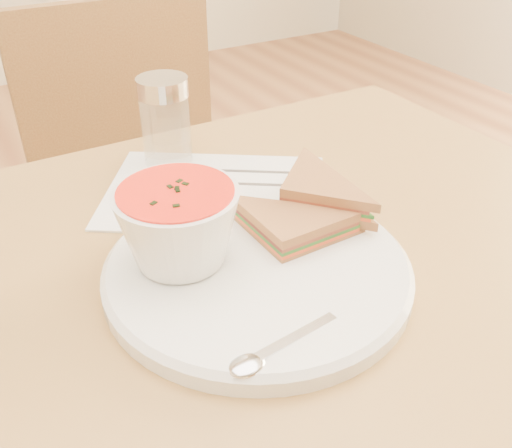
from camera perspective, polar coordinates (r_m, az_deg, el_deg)
chair_far at (r=1.17m, az=-9.26°, el=-2.07°), size 0.40×0.40×0.89m
plate at (r=0.58m, az=0.15°, el=-4.67°), size 0.34×0.34×0.02m
soup_bowl at (r=0.56m, az=-7.73°, el=-0.54°), size 0.15×0.15×0.08m
sandwich_half_a at (r=0.56m, az=2.63°, el=-3.18°), size 0.11×0.11×0.03m
sandwich_half_b at (r=0.62m, az=2.34°, el=2.18°), size 0.15×0.15×0.03m
spoon at (r=0.49m, az=3.67°, el=-11.45°), size 0.17×0.05×0.01m
paper_menu at (r=0.73m, az=-4.01°, el=3.33°), size 0.34×0.32×0.00m
condiment_shaker at (r=0.78m, az=-9.03°, el=10.02°), size 0.09×0.09×0.12m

